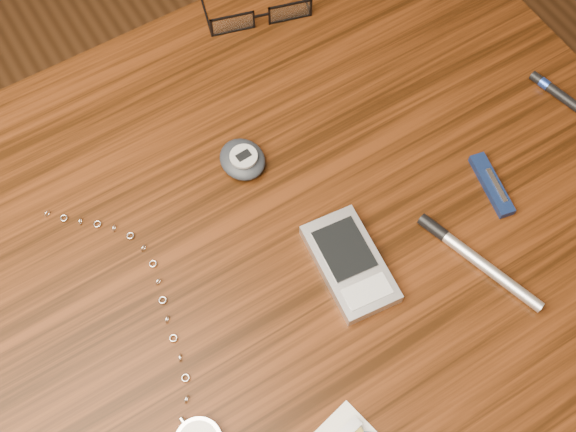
# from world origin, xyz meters

# --- Properties ---
(ground) EXTENTS (3.80, 3.80, 0.00)m
(ground) POSITION_xyz_m (0.00, 0.00, 0.00)
(ground) COLOR #472814
(ground) RESTS_ON ground
(desk) EXTENTS (1.00, 0.70, 0.75)m
(desk) POSITION_xyz_m (0.00, 0.00, 0.65)
(desk) COLOR #3A1909
(desk) RESTS_ON ground
(eyeglasses) EXTENTS (0.16, 0.17, 0.03)m
(eyeglasses) POSITION_xyz_m (0.19, 0.28, 0.76)
(eyeglasses) COLOR black
(eyeglasses) RESTS_ON desk
(pocket_watch) EXTENTS (0.08, 0.33, 0.01)m
(pocket_watch) POSITION_xyz_m (-0.12, -0.13, 0.76)
(pocket_watch) COLOR silver
(pocket_watch) RESTS_ON desk
(pda_phone) EXTENTS (0.08, 0.12, 0.02)m
(pda_phone) POSITION_xyz_m (0.10, -0.06, 0.76)
(pda_phone) COLOR #B2B1B7
(pda_phone) RESTS_ON desk
(pedometer) EXTENTS (0.05, 0.06, 0.02)m
(pedometer) POSITION_xyz_m (0.07, 0.11, 0.76)
(pedometer) COLOR black
(pedometer) RESTS_ON desk
(pocket_knife) EXTENTS (0.03, 0.08, 0.01)m
(pocket_knife) POSITION_xyz_m (0.29, -0.07, 0.76)
(pocket_knife) COLOR #0C1838
(pocket_knife) RESTS_ON desk
(silver_pen) EXTENTS (0.06, 0.15, 0.01)m
(silver_pen) POSITION_xyz_m (0.22, -0.12, 0.76)
(silver_pen) COLOR silver
(silver_pen) RESTS_ON desk
(black_blue_pen) EXTENTS (0.03, 0.09, 0.01)m
(black_blue_pen) POSITION_xyz_m (0.44, -0.01, 0.76)
(black_blue_pen) COLOR black
(black_blue_pen) RESTS_ON desk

